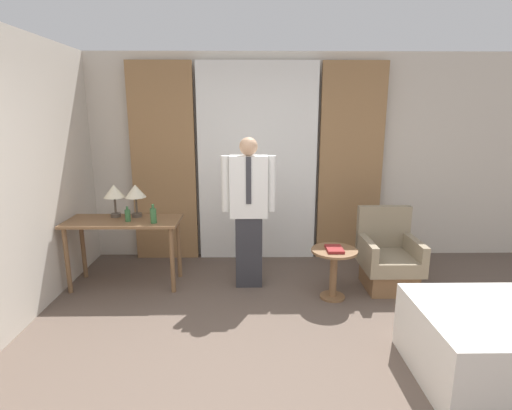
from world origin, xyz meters
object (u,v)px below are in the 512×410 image
(desk, at_px, (124,230))
(book, at_px, (334,249))
(armchair, at_px, (388,260))
(person, at_px, (249,207))
(side_table, at_px, (334,265))
(table_lamp_right, at_px, (135,193))
(bottle_near_edge, at_px, (128,215))
(table_lamp_left, at_px, (114,193))
(bottle_by_lamp, at_px, (153,215))

(desk, relative_size, book, 5.33)
(armchair, bearing_deg, person, 177.72)
(armchair, bearing_deg, side_table, -157.76)
(table_lamp_right, bearing_deg, armchair, -4.72)
(person, distance_m, book, 1.03)
(side_table, bearing_deg, table_lamp_right, 166.82)
(bottle_near_edge, bearing_deg, table_lamp_right, 77.00)
(desk, height_order, bottle_near_edge, bottle_near_edge)
(desk, relative_size, side_table, 2.31)
(table_lamp_right, height_order, book, table_lamp_right)
(table_lamp_right, distance_m, side_table, 2.35)
(side_table, bearing_deg, armchair, 22.24)
(bottle_near_edge, height_order, armchair, bottle_near_edge)
(table_lamp_left, bearing_deg, table_lamp_right, 0.00)
(table_lamp_left, bearing_deg, armchair, -4.35)
(bottle_near_edge, bearing_deg, book, -8.73)
(table_lamp_left, relative_size, armchair, 0.42)
(person, bearing_deg, bottle_by_lamp, -174.71)
(bottle_near_edge, height_order, bottle_by_lamp, bottle_by_lamp)
(armchair, bearing_deg, bottle_by_lamp, -179.28)
(table_lamp_right, height_order, bottle_by_lamp, table_lamp_right)
(person, bearing_deg, table_lamp_right, 172.32)
(table_lamp_left, bearing_deg, desk, -48.08)
(bottle_near_edge, relative_size, person, 0.10)
(table_lamp_left, height_order, bottle_by_lamp, table_lamp_left)
(side_table, height_order, book, book)
(bottle_by_lamp, bearing_deg, table_lamp_left, 151.50)
(bottle_by_lamp, bearing_deg, table_lamp_right, 133.37)
(desk, xyz_separation_m, book, (2.31, -0.40, -0.10))
(table_lamp_right, distance_m, bottle_near_edge, 0.29)
(desk, bearing_deg, side_table, -9.30)
(table_lamp_left, height_order, side_table, table_lamp_left)
(table_lamp_right, height_order, armchair, table_lamp_right)
(bottle_near_edge, xyz_separation_m, book, (2.23, -0.34, -0.28))
(armchair, xyz_separation_m, side_table, (-0.68, -0.28, 0.05))
(desk, xyz_separation_m, bottle_by_lamp, (0.38, -0.14, 0.20))
(table_lamp_right, bearing_deg, table_lamp_left, 180.00)
(side_table, bearing_deg, table_lamp_left, 168.09)
(table_lamp_left, distance_m, table_lamp_right, 0.24)
(table_lamp_left, bearing_deg, side_table, -11.91)
(table_lamp_left, xyz_separation_m, side_table, (2.43, -0.51, -0.69))
(side_table, bearing_deg, bottle_by_lamp, 172.83)
(table_lamp_right, bearing_deg, book, -13.88)
(table_lamp_left, height_order, armchair, table_lamp_left)
(table_lamp_right, height_order, bottle_near_edge, table_lamp_right)
(person, bearing_deg, desk, 178.41)
(armchair, height_order, side_table, armchair)
(table_lamp_left, xyz_separation_m, bottle_by_lamp, (0.50, -0.27, -0.20))
(bottle_near_edge, distance_m, person, 1.34)
(table_lamp_left, relative_size, bottle_near_edge, 2.24)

